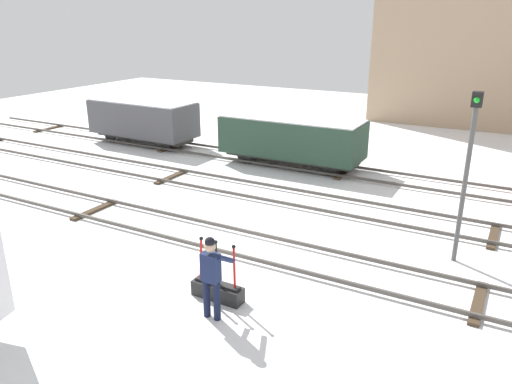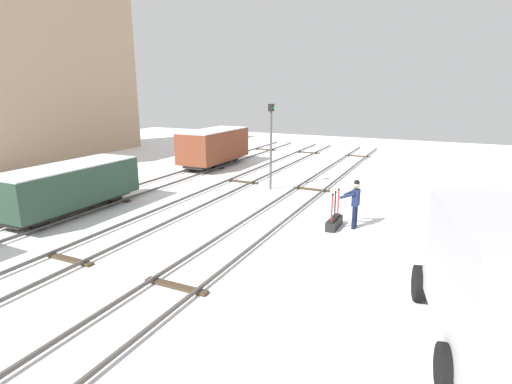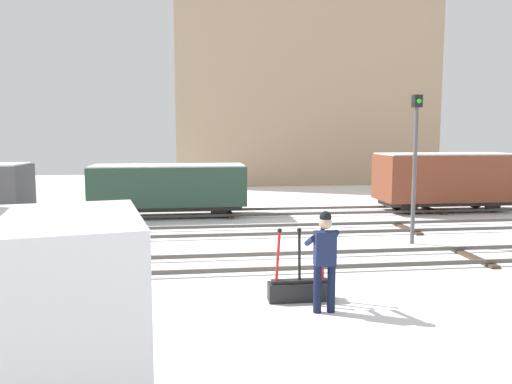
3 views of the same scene
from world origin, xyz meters
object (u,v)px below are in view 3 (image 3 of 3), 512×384
object	(u,v)px
freight_car_mid_siding	(169,186)
freight_car_near_switch	(445,178)
rail_worker	(324,254)
switch_lever_frame	(299,288)
signal_post	(415,155)

from	to	relation	value
freight_car_mid_siding	freight_car_near_switch	size ratio (longest dim) A/B	1.06
rail_worker	freight_car_near_switch	world-z (taller)	freight_car_near_switch
switch_lever_frame	freight_car_near_switch	distance (m)	13.63
switch_lever_frame	rail_worker	world-z (taller)	rail_worker
signal_post	freight_car_near_switch	xyz separation A→B (m)	(4.17, 5.93, -1.23)
rail_worker	signal_post	size ratio (longest dim) A/B	0.43
switch_lever_frame	signal_post	size ratio (longest dim) A/B	0.33
switch_lever_frame	signal_post	xyz separation A→B (m)	(4.44, 4.56, 2.41)
rail_worker	signal_post	xyz separation A→B (m)	(4.12, 5.23, 1.58)
signal_post	freight_car_mid_siding	world-z (taller)	signal_post
rail_worker	signal_post	bearing A→B (deg)	52.44
switch_lever_frame	freight_car_mid_siding	distance (m)	10.97
signal_post	freight_car_near_switch	distance (m)	7.36
signal_post	rail_worker	bearing A→B (deg)	-128.24
signal_post	freight_car_near_switch	world-z (taller)	signal_post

